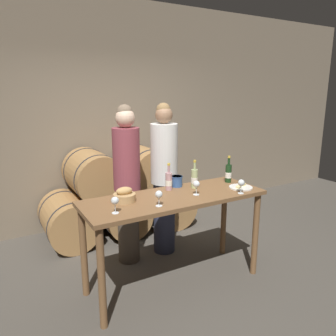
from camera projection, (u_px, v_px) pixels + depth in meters
name	position (u px, v px, depth m)	size (l,w,h in m)	color
ground_plane	(174.00, 283.00, 3.40)	(10.00, 10.00, 0.00)	#4C473F
stone_wall_back	(103.00, 115.00, 4.74)	(10.00, 0.12, 3.20)	#7F705B
barrel_stack	(119.00, 195.00, 4.53)	(2.07, 0.84, 1.19)	#A87A47
tasting_table	(175.00, 209.00, 3.21)	(1.81, 0.65, 0.95)	brown
person_left	(127.00, 182.00, 3.64)	(0.30, 0.30, 1.80)	#4C4238
person_right	(164.00, 178.00, 3.87)	(0.32, 0.32, 1.81)	#2D334C
wine_bottle_red	(228.00, 173.00, 3.62)	(0.07, 0.07, 0.30)	#193819
wine_bottle_white	(194.00, 178.00, 3.41)	(0.07, 0.07, 0.30)	#ADBC7F
wine_bottle_rose	(169.00, 181.00, 3.34)	(0.07, 0.07, 0.28)	#BC8E93
blue_crock	(177.00, 181.00, 3.47)	(0.13, 0.13, 0.11)	#335693
bread_basket	(124.00, 196.00, 3.00)	(0.21, 0.21, 0.14)	tan
cheese_plate	(241.00, 187.00, 3.42)	(0.24, 0.24, 0.04)	white
wine_glass_far_left	(115.00, 201.00, 2.70)	(0.07, 0.07, 0.14)	white
wine_glass_left	(159.00, 195.00, 2.87)	(0.07, 0.07, 0.14)	white
wine_glass_center	(196.00, 185.00, 3.18)	(0.07, 0.07, 0.14)	white
wine_glass_right	(241.00, 183.00, 3.22)	(0.07, 0.07, 0.14)	white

